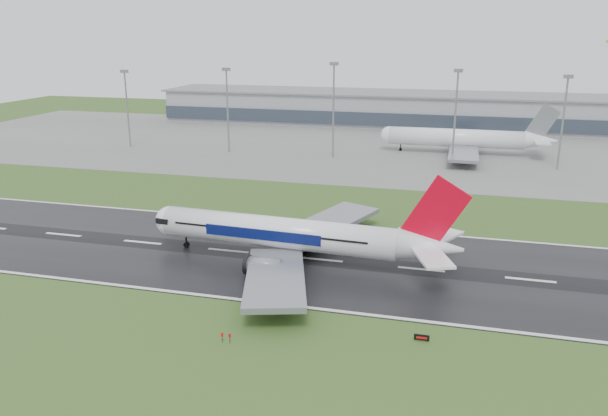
# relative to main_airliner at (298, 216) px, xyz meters

# --- Properties ---
(ground) EXTENTS (520.00, 520.00, 0.00)m
(ground) POSITION_rel_main_airliner_xyz_m (4.16, 1.78, -9.50)
(ground) COLOR #2E4E1C
(ground) RESTS_ON ground
(runway) EXTENTS (400.00, 45.00, 0.10)m
(runway) POSITION_rel_main_airliner_xyz_m (4.16, 1.78, -9.45)
(runway) COLOR black
(runway) RESTS_ON ground
(apron) EXTENTS (400.00, 130.00, 0.08)m
(apron) POSITION_rel_main_airliner_xyz_m (4.16, 126.78, -9.46)
(apron) COLOR slate
(apron) RESTS_ON ground
(terminal) EXTENTS (240.00, 36.00, 15.00)m
(terminal) POSITION_rel_main_airliner_xyz_m (4.16, 186.78, -2.00)
(terminal) COLOR gray
(terminal) RESTS_ON ground
(main_airliner) EXTENTS (67.13, 64.28, 18.81)m
(main_airliner) POSITION_rel_main_airliner_xyz_m (0.00, 0.00, 0.00)
(main_airliner) COLOR white
(main_airliner) RESTS_ON runway
(parked_airliner) EXTENTS (64.80, 60.37, 18.93)m
(parked_airliner) POSITION_rel_main_airliner_xyz_m (30.29, 120.82, 0.04)
(parked_airliner) COLOR white
(parked_airliner) RESTS_ON apron
(runway_sign) EXTENTS (2.31, 0.70, 1.04)m
(runway_sign) POSITION_rel_main_airliner_xyz_m (26.28, -26.35, -8.98)
(runway_sign) COLOR black
(runway_sign) RESTS_ON ground
(floodmast_0) EXTENTS (0.64, 0.64, 28.82)m
(floodmast_0) POSITION_rel_main_airliner_xyz_m (-97.59, 101.78, 4.91)
(floodmast_0) COLOR gray
(floodmast_0) RESTS_ON ground
(floodmast_1) EXTENTS (0.64, 0.64, 30.22)m
(floodmast_1) POSITION_rel_main_airliner_xyz_m (-55.53, 101.78, 5.60)
(floodmast_1) COLOR gray
(floodmast_1) RESTS_ON ground
(floodmast_2) EXTENTS (0.64, 0.64, 32.76)m
(floodmast_2) POSITION_rel_main_airliner_xyz_m (-15.07, 101.78, 6.88)
(floodmast_2) COLOR gray
(floodmast_2) RESTS_ON ground
(floodmast_3) EXTENTS (0.64, 0.64, 31.09)m
(floodmast_3) POSITION_rel_main_airliner_xyz_m (27.21, 101.78, 6.04)
(floodmast_3) COLOR gray
(floodmast_3) RESTS_ON ground
(floodmast_4) EXTENTS (0.64, 0.64, 29.80)m
(floodmast_4) POSITION_rel_main_airliner_xyz_m (61.39, 101.78, 5.39)
(floodmast_4) COLOR gray
(floodmast_4) RESTS_ON ground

